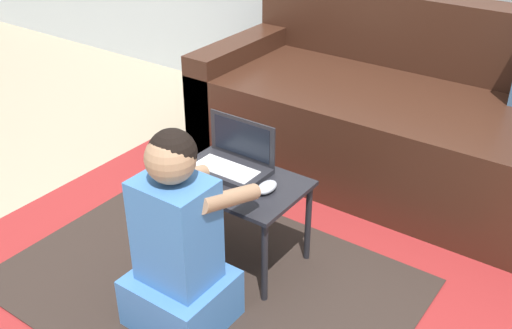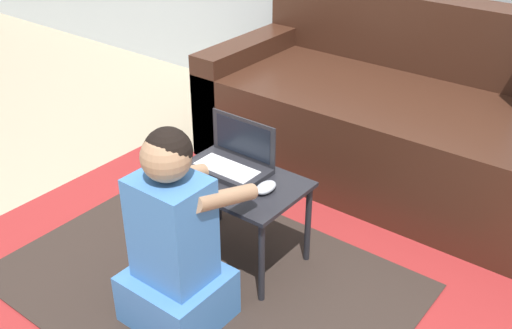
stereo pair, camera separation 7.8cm
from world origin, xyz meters
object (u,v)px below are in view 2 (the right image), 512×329
object	(u,v)px
computer_mouse	(267,187)
person_seated	(175,245)
couch	(415,123)
laptop	(233,161)
laptop_desk	(237,191)

from	to	relation	value
computer_mouse	person_seated	distance (m)	0.40
couch	person_seated	xyz separation A→B (m)	(-0.20, -1.41, 0.03)
couch	laptop	world-z (taller)	couch
computer_mouse	person_seated	bearing A→B (deg)	-102.21
laptop_desk	laptop	xyz separation A→B (m)	(-0.06, 0.05, 0.08)
computer_mouse	laptop_desk	bearing A→B (deg)	-179.31
couch	laptop	xyz separation A→B (m)	(-0.32, -0.97, 0.11)
laptop	computer_mouse	world-z (taller)	laptop
person_seated	laptop_desk	bearing A→B (deg)	97.68
laptop_desk	person_seated	xyz separation A→B (m)	(0.05, -0.39, -0.00)
laptop_desk	laptop	world-z (taller)	laptop
couch	laptop	size ratio (longest dim) A/B	6.50
couch	computer_mouse	xyz separation A→B (m)	(-0.12, -1.02, 0.09)
computer_mouse	couch	bearing A→B (deg)	83.27
laptop_desk	laptop	bearing A→B (deg)	140.45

